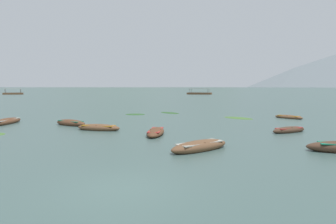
{
  "coord_description": "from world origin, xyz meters",
  "views": [
    {
      "loc": [
        0.83,
        -9.62,
        3.27
      ],
      "look_at": [
        3.4,
        28.55,
        0.07
      ],
      "focal_mm": 32.85,
      "sensor_mm": 36.0,
      "label": 1
    }
  ],
  "objects_px": {
    "rowboat_2": "(289,117)",
    "rowboat_8": "(200,146)",
    "rowboat_3": "(6,122)",
    "rowboat_5": "(71,123)",
    "ferry_2": "(13,93)",
    "ferry_1": "(199,93)",
    "rowboat_6": "(156,132)",
    "rowboat_4": "(289,130)",
    "rowboat_1": "(99,128)"
  },
  "relations": [
    {
      "from": "rowboat_2",
      "to": "rowboat_4",
      "type": "bearing_deg",
      "value": -115.15
    },
    {
      "from": "rowboat_2",
      "to": "ferry_1",
      "type": "distance_m",
      "value": 94.39
    },
    {
      "from": "rowboat_1",
      "to": "ferry_2",
      "type": "height_order",
      "value": "ferry_2"
    },
    {
      "from": "rowboat_6",
      "to": "rowboat_1",
      "type": "bearing_deg",
      "value": 149.57
    },
    {
      "from": "rowboat_1",
      "to": "rowboat_2",
      "type": "xyz_separation_m",
      "value": [
        18.1,
        7.25,
        -0.04
      ]
    },
    {
      "from": "rowboat_4",
      "to": "rowboat_8",
      "type": "relative_size",
      "value": 0.84
    },
    {
      "from": "rowboat_1",
      "to": "rowboat_3",
      "type": "height_order",
      "value": "rowboat_3"
    },
    {
      "from": "rowboat_4",
      "to": "rowboat_8",
      "type": "xyz_separation_m",
      "value": [
        -7.4,
        -5.64,
        0.04
      ]
    },
    {
      "from": "rowboat_3",
      "to": "ferry_2",
      "type": "xyz_separation_m",
      "value": [
        -41.63,
        100.15,
        0.26
      ]
    },
    {
      "from": "rowboat_3",
      "to": "rowboat_5",
      "type": "bearing_deg",
      "value": -12.97
    },
    {
      "from": "rowboat_6",
      "to": "ferry_1",
      "type": "relative_size",
      "value": 0.36
    },
    {
      "from": "rowboat_1",
      "to": "ferry_2",
      "type": "bearing_deg",
      "value": 115.7
    },
    {
      "from": "rowboat_2",
      "to": "rowboat_6",
      "type": "height_order",
      "value": "rowboat_6"
    },
    {
      "from": "rowboat_6",
      "to": "ferry_2",
      "type": "bearing_deg",
      "value": 117.0
    },
    {
      "from": "rowboat_5",
      "to": "rowboat_8",
      "type": "relative_size",
      "value": 0.89
    },
    {
      "from": "rowboat_6",
      "to": "rowboat_3",
      "type": "bearing_deg",
      "value": 151.8
    },
    {
      "from": "rowboat_1",
      "to": "ferry_1",
      "type": "height_order",
      "value": "ferry_1"
    },
    {
      "from": "rowboat_8",
      "to": "rowboat_1",
      "type": "bearing_deg",
      "value": 129.54
    },
    {
      "from": "rowboat_1",
      "to": "rowboat_4",
      "type": "height_order",
      "value": "rowboat_1"
    },
    {
      "from": "rowboat_1",
      "to": "ferry_1",
      "type": "distance_m",
      "value": 104.4
    },
    {
      "from": "rowboat_3",
      "to": "ferry_2",
      "type": "relative_size",
      "value": 0.57
    },
    {
      "from": "rowboat_4",
      "to": "ferry_2",
      "type": "bearing_deg",
      "value": 121.0
    },
    {
      "from": "rowboat_2",
      "to": "ferry_2",
      "type": "xyz_separation_m",
      "value": [
        -68.44,
        97.36,
        0.31
      ]
    },
    {
      "from": "rowboat_2",
      "to": "ferry_1",
      "type": "relative_size",
      "value": 0.29
    },
    {
      "from": "rowboat_6",
      "to": "rowboat_8",
      "type": "distance_m",
      "value": 5.63
    },
    {
      "from": "rowboat_2",
      "to": "rowboat_5",
      "type": "bearing_deg",
      "value": -168.78
    },
    {
      "from": "rowboat_8",
      "to": "ferry_2",
      "type": "height_order",
      "value": "ferry_2"
    },
    {
      "from": "rowboat_6",
      "to": "ferry_2",
      "type": "height_order",
      "value": "ferry_2"
    },
    {
      "from": "rowboat_3",
      "to": "ferry_1",
      "type": "relative_size",
      "value": 0.42
    },
    {
      "from": "rowboat_3",
      "to": "ferry_2",
      "type": "height_order",
      "value": "ferry_2"
    },
    {
      "from": "rowboat_2",
      "to": "rowboat_4",
      "type": "distance_m",
      "value": 10.26
    },
    {
      "from": "rowboat_1",
      "to": "ferry_1",
      "type": "xyz_separation_m",
      "value": [
        24.9,
        101.39,
        0.27
      ]
    },
    {
      "from": "rowboat_8",
      "to": "rowboat_5",
      "type": "bearing_deg",
      "value": 130.33
    },
    {
      "from": "rowboat_2",
      "to": "rowboat_6",
      "type": "distance_m",
      "value": 16.96
    },
    {
      "from": "rowboat_3",
      "to": "ferry_2",
      "type": "distance_m",
      "value": 108.46
    },
    {
      "from": "rowboat_1",
      "to": "rowboat_8",
      "type": "relative_size",
      "value": 0.95
    },
    {
      "from": "ferry_1",
      "to": "rowboat_8",
      "type": "bearing_deg",
      "value": -99.65
    },
    {
      "from": "rowboat_4",
      "to": "rowboat_6",
      "type": "xyz_separation_m",
      "value": [
        -9.53,
        -0.43,
        0.01
      ]
    },
    {
      "from": "rowboat_1",
      "to": "rowboat_6",
      "type": "relative_size",
      "value": 0.94
    },
    {
      "from": "rowboat_5",
      "to": "rowboat_6",
      "type": "height_order",
      "value": "rowboat_5"
    },
    {
      "from": "rowboat_1",
      "to": "rowboat_5",
      "type": "height_order",
      "value": "rowboat_5"
    },
    {
      "from": "rowboat_2",
      "to": "ferry_1",
      "type": "bearing_deg",
      "value": 85.87
    },
    {
      "from": "rowboat_2",
      "to": "rowboat_4",
      "type": "relative_size",
      "value": 0.97
    },
    {
      "from": "rowboat_8",
      "to": "ferry_2",
      "type": "bearing_deg",
      "value": 116.78
    },
    {
      "from": "rowboat_3",
      "to": "rowboat_5",
      "type": "height_order",
      "value": "rowboat_3"
    },
    {
      "from": "rowboat_2",
      "to": "rowboat_8",
      "type": "xyz_separation_m",
      "value": [
        -11.76,
        -14.93,
        0.06
      ]
    },
    {
      "from": "rowboat_2",
      "to": "ferry_2",
      "type": "distance_m",
      "value": 119.01
    },
    {
      "from": "rowboat_5",
      "to": "ferry_1",
      "type": "height_order",
      "value": "ferry_1"
    },
    {
      "from": "rowboat_4",
      "to": "ferry_2",
      "type": "height_order",
      "value": "ferry_2"
    },
    {
      "from": "rowboat_8",
      "to": "rowboat_3",
      "type": "bearing_deg",
      "value": 141.11
    }
  ]
}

